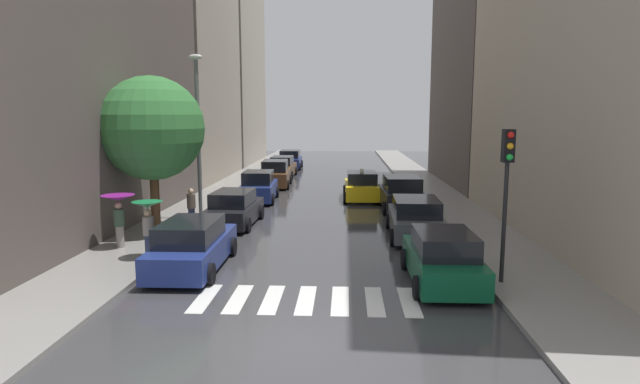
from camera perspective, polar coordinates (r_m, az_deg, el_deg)
The scene contains 24 objects.
ground_plane at distance 34.54m, azimuth 1.09°, elevation 0.36°, with size 28.00×72.00×0.04m, color #39393B.
sidewalk_left at distance 35.32m, azimuth -9.51°, elevation 0.58°, with size 3.00×72.00×0.15m, color gray.
sidewalk_right at distance 34.95m, azimuth 11.80°, elevation 0.44°, with size 3.00×72.00×0.15m, color gray.
crosswalk_stripes at distance 13.99m, azimuth -1.54°, elevation -11.74°, with size 5.85×2.20×0.01m.
building_left_near at distance 24.69m, azimuth -27.47°, elevation 15.82°, with size 6.00×20.32×16.80m, color #564C47.
building_left_mid at distance 40.53m, azimuth -14.95°, elevation 14.50°, with size 6.00×12.80×18.61m, color #9E9384.
building_left_far at distance 53.89m, azimuth -10.37°, elevation 13.13°, with size 6.00×13.32×18.73m, color #9E9384.
building_right_mid at distance 38.49m, azimuth 18.41°, elevation 14.33°, with size 6.00×14.53×18.13m, color #564C47.
parked_car_left_nearest at distance 16.92m, azimuth -13.79°, elevation -5.77°, with size 2.08×4.80×1.59m.
parked_car_left_second at distance 23.20m, azimuth -9.39°, elevation -1.85°, with size 2.11×4.44×1.56m.
parked_car_left_third at distance 29.49m, azimuth -6.73°, elevation 0.52°, with size 2.11×4.23×1.72m.
parked_car_left_fourth at distance 35.36m, azimuth -4.91°, elevation 1.93°, with size 2.21×4.63×1.81m.
parked_car_left_fifth at distance 40.90m, azimuth -4.14°, elevation 2.72°, with size 2.03×4.62×1.64m.
parked_car_left_sixth at distance 47.34m, azimuth -3.29°, elevation 3.53°, with size 2.19×4.59×1.69m.
parked_car_right_nearest at distance 15.48m, azimuth 13.31°, elevation -7.14°, with size 2.04×4.24×1.56m.
parked_car_right_second at distance 21.05m, azimuth 10.42°, elevation -2.90°, with size 2.26×4.63×1.58m.
parked_car_right_third at distance 27.02m, azimuth 8.90°, elevation -0.22°, with size 2.30×4.59×1.75m.
taxi_midroad at distance 29.95m, azimuth 4.58°, elevation 0.60°, with size 2.13×4.33×1.81m.
pedestrian_foreground at distance 19.71m, azimuth -21.22°, elevation -1.59°, with size 1.16×1.16×1.89m.
pedestrian_near_tree at distance 22.72m, azimuth -13.91°, elevation -1.56°, with size 0.36×0.36×1.61m.
pedestrian_by_kerb at distance 17.92m, azimuth -18.34°, elevation -2.63°, with size 0.99×0.99×1.89m.
street_tree_left at distance 21.77m, azimuth -17.94°, elevation 6.63°, with size 4.13×4.13×6.22m.
traffic_light_right_corner at distance 15.17m, azimuth 19.81°, elevation 2.09°, with size 0.30×0.42×4.30m.
lamp_post_left at distance 23.89m, azimuth -13.25°, elevation 7.04°, with size 0.60×0.28×7.31m.
Camera 1 is at (1.01, -10.19, 4.83)m, focal length 29.21 mm.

